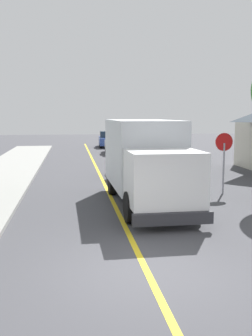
# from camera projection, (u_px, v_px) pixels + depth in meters

# --- Properties ---
(ground_plane) EXTENTS (120.00, 120.00, 0.00)m
(ground_plane) POSITION_uv_depth(u_px,v_px,m) (147.00, 272.00, 8.55)
(ground_plane) COLOR #424247
(centre_line_yellow) EXTENTS (0.16, 56.00, 0.01)m
(centre_line_yellow) POSITION_uv_depth(u_px,v_px,m) (106.00, 188.00, 18.36)
(centre_line_yellow) COLOR gold
(centre_line_yellow) RESTS_ON ground
(box_truck) EXTENTS (2.54, 7.22, 3.20)m
(box_truck) POSITION_uv_depth(u_px,v_px,m) (146.00, 158.00, 14.92)
(box_truck) COLOR silver
(box_truck) RESTS_ON ground
(parked_car_near) EXTENTS (1.85, 4.42, 1.67)m
(parked_car_near) POSITION_uv_depth(u_px,v_px,m) (132.00, 164.00, 21.07)
(parked_car_near) COLOR black
(parked_car_near) RESTS_ON ground
(parked_car_mid) EXTENTS (1.84, 4.42, 1.67)m
(parked_car_mid) POSITION_uv_depth(u_px,v_px,m) (129.00, 152.00, 27.65)
(parked_car_mid) COLOR #B7B7BC
(parked_car_mid) RESTS_ON ground
(parked_car_far) EXTENTS (1.97, 4.47, 1.67)m
(parked_car_far) POSITION_uv_depth(u_px,v_px,m) (116.00, 144.00, 34.78)
(parked_car_far) COLOR silver
(parked_car_far) RESTS_ON ground
(parked_car_furthest) EXTENTS (2.00, 4.48, 1.67)m
(parked_car_furthest) POSITION_uv_depth(u_px,v_px,m) (108.00, 140.00, 41.48)
(parked_car_furthest) COLOR #2D4793
(parked_car_furthest) RESTS_ON ground
(stop_sign) EXTENTS (0.80, 0.10, 2.65)m
(stop_sign) POSITION_uv_depth(u_px,v_px,m) (224.00, 151.00, 16.83)
(stop_sign) COLOR gray
(stop_sign) RESTS_ON ground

